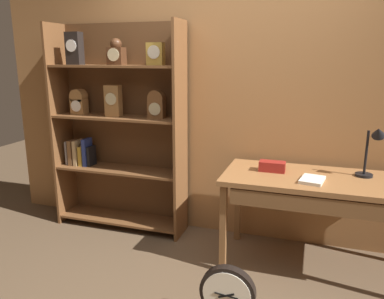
{
  "coord_description": "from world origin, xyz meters",
  "views": [
    {
      "loc": [
        0.7,
        -2.03,
        1.68
      ],
      "look_at": [
        -0.21,
        0.77,
        0.95
      ],
      "focal_mm": 35.37,
      "sensor_mm": 36.0,
      "label": 1
    }
  ],
  "objects_px": {
    "open_repair_manual": "(312,180)",
    "round_clock_large": "(227,295)",
    "bookshelf": "(117,126)",
    "workbench": "(316,188)",
    "toolbox_small": "(272,166)",
    "desk_lamp": "(373,147)"
  },
  "relations": [
    {
      "from": "bookshelf",
      "to": "open_repair_manual",
      "type": "relative_size",
      "value": 9.05
    },
    {
      "from": "round_clock_large",
      "to": "toolbox_small",
      "type": "bearing_deg",
      "value": 81.05
    },
    {
      "from": "bookshelf",
      "to": "desk_lamp",
      "type": "xyz_separation_m",
      "value": [
        2.26,
        -0.15,
        -0.01
      ]
    },
    {
      "from": "workbench",
      "to": "toolbox_small",
      "type": "distance_m",
      "value": 0.38
    },
    {
      "from": "toolbox_small",
      "to": "open_repair_manual",
      "type": "bearing_deg",
      "value": -28.47
    },
    {
      "from": "open_repair_manual",
      "to": "desk_lamp",
      "type": "bearing_deg",
      "value": 39.24
    },
    {
      "from": "toolbox_small",
      "to": "open_repair_manual",
      "type": "height_order",
      "value": "toolbox_small"
    },
    {
      "from": "open_repair_manual",
      "to": "round_clock_large",
      "type": "bearing_deg",
      "value": -111.33
    },
    {
      "from": "toolbox_small",
      "to": "open_repair_manual",
      "type": "xyz_separation_m",
      "value": [
        0.32,
        -0.17,
        -0.03
      ]
    },
    {
      "from": "workbench",
      "to": "open_repair_manual",
      "type": "relative_size",
      "value": 6.51
    },
    {
      "from": "bookshelf",
      "to": "workbench",
      "type": "xyz_separation_m",
      "value": [
        1.87,
        -0.28,
        -0.34
      ]
    },
    {
      "from": "bookshelf",
      "to": "desk_lamp",
      "type": "distance_m",
      "value": 2.26
    },
    {
      "from": "toolbox_small",
      "to": "round_clock_large",
      "type": "height_order",
      "value": "toolbox_small"
    },
    {
      "from": "bookshelf",
      "to": "round_clock_large",
      "type": "height_order",
      "value": "bookshelf"
    },
    {
      "from": "bookshelf",
      "to": "workbench",
      "type": "distance_m",
      "value": 1.92
    },
    {
      "from": "workbench",
      "to": "toolbox_small",
      "type": "relative_size",
      "value": 6.88
    },
    {
      "from": "workbench",
      "to": "toolbox_small",
      "type": "xyz_separation_m",
      "value": [
        -0.35,
        0.08,
        0.12
      ]
    },
    {
      "from": "bookshelf",
      "to": "toolbox_small",
      "type": "relative_size",
      "value": 9.57
    },
    {
      "from": "desk_lamp",
      "to": "open_repair_manual",
      "type": "height_order",
      "value": "desk_lamp"
    },
    {
      "from": "bookshelf",
      "to": "workbench",
      "type": "relative_size",
      "value": 1.39
    },
    {
      "from": "open_repair_manual",
      "to": "round_clock_large",
      "type": "distance_m",
      "value": 1.06
    },
    {
      "from": "workbench",
      "to": "toolbox_small",
      "type": "bearing_deg",
      "value": 167.65
    }
  ]
}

